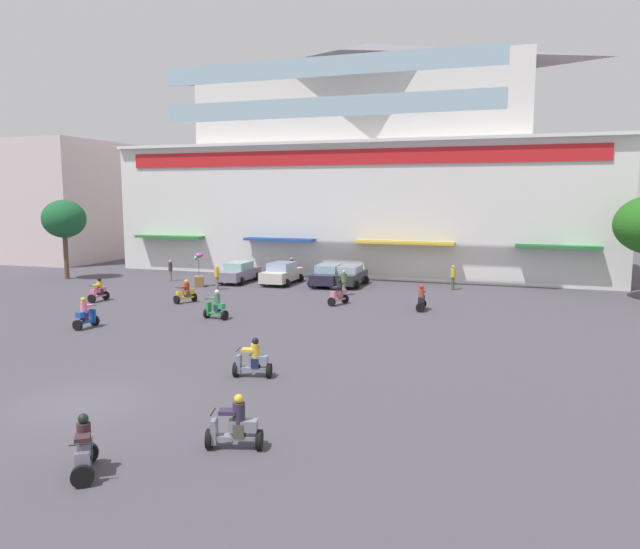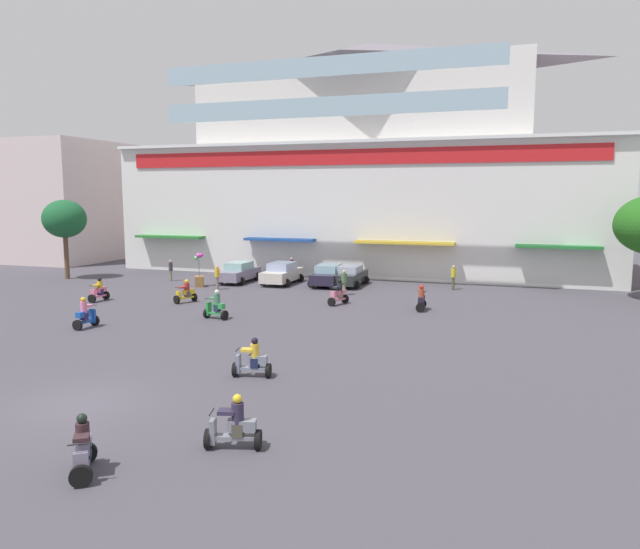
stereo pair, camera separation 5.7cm
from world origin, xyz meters
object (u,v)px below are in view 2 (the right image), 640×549
at_px(parked_car_3, 350,276).
at_px(pedestrian_4, 171,269).
at_px(pedestrian_0, 217,276).
at_px(scooter_rider_1, 252,361).
at_px(parked_car_0, 239,272).
at_px(scooter_rider_9, 85,315).
at_px(pedestrian_1, 292,266).
at_px(scooter_rider_0, 234,427).
at_px(scooter_rider_5, 99,291).
at_px(plaza_tree_0, 64,219).
at_px(scooter_rider_7, 339,294).
at_px(scooter_rider_6, 216,307).
at_px(pedestrian_2, 453,276).
at_px(scooter_rider_3, 421,300).
at_px(pedestrian_3, 344,281).
at_px(parked_car_1, 282,273).
at_px(scooter_rider_8, 83,450).
at_px(parked_car_2, 328,275).
at_px(scooter_rider_2, 186,293).
at_px(balloon_vendor_cart, 199,274).

bearing_deg(parked_car_3, pedestrian_4, -172.21).
bearing_deg(pedestrian_0, scooter_rider_1, -58.24).
relative_size(parked_car_0, pedestrian_0, 2.56).
distance_m(scooter_rider_9, pedestrian_1, 20.11).
distance_m(scooter_rider_0, pedestrian_0, 26.55).
bearing_deg(scooter_rider_5, plaza_tree_0, 140.39).
bearing_deg(scooter_rider_7, pedestrian_4, 160.21).
bearing_deg(scooter_rider_0, scooter_rider_6, 120.00).
height_order(scooter_rider_9, pedestrian_2, pedestrian_2).
xyz_separation_m(scooter_rider_3, pedestrian_3, (-5.63, 3.58, 0.33)).
height_order(plaza_tree_0, pedestrian_4, plaza_tree_0).
bearing_deg(scooter_rider_7, scooter_rider_9, -135.08).
distance_m(parked_car_1, scooter_rider_8, 30.37).
bearing_deg(pedestrian_4, pedestrian_0, -26.21).
bearing_deg(pedestrian_1, parked_car_1, -81.99).
xyz_separation_m(parked_car_2, parked_car_3, (1.56, 0.21, -0.01)).
bearing_deg(plaza_tree_0, parked_car_1, 9.73).
height_order(parked_car_0, scooter_rider_0, parked_car_0).
bearing_deg(scooter_rider_7, scooter_rider_2, -165.67).
xyz_separation_m(scooter_rider_1, scooter_rider_9, (-11.21, 4.64, 0.05)).
relative_size(scooter_rider_0, scooter_rider_5, 1.05).
relative_size(parked_car_1, scooter_rider_0, 2.88).
bearing_deg(pedestrian_4, scooter_rider_5, -86.27).
distance_m(scooter_rider_2, pedestrian_2, 18.12).
relative_size(scooter_rider_6, pedestrian_2, 0.93).
distance_m(parked_car_2, scooter_rider_0, 28.20).
xyz_separation_m(pedestrian_0, pedestrian_4, (-5.41, 2.66, -0.05)).
distance_m(scooter_rider_1, scooter_rider_2, 16.04).
bearing_deg(scooter_rider_0, parked_car_1, 109.69).
relative_size(parked_car_3, scooter_rider_0, 2.72).
bearing_deg(scooter_rider_5, scooter_rider_7, 13.85).
relative_size(scooter_rider_1, scooter_rider_6, 0.92).
relative_size(scooter_rider_2, pedestrian_3, 0.89).
height_order(scooter_rider_8, balloon_vendor_cart, balloon_vendor_cart).
xyz_separation_m(pedestrian_3, pedestrian_4, (-14.38, 2.04, -0.01)).
distance_m(parked_car_3, scooter_rider_2, 12.31).
relative_size(parked_car_0, parked_car_3, 1.05).
distance_m(scooter_rider_8, pedestrian_2, 31.17).
relative_size(scooter_rider_0, scooter_rider_3, 1.04).
bearing_deg(scooter_rider_3, scooter_rider_9, -146.87).
relative_size(parked_car_2, pedestrian_3, 2.76).
bearing_deg(pedestrian_2, parked_car_0, -174.77).
distance_m(parked_car_1, scooter_rider_7, 9.27).
height_order(parked_car_0, pedestrian_1, pedestrian_1).
distance_m(plaza_tree_0, parked_car_1, 17.64).
xyz_separation_m(pedestrian_1, balloon_vendor_cart, (-4.71, -6.20, -0.07)).
bearing_deg(pedestrian_2, balloon_vendor_cart, -166.33).
bearing_deg(parked_car_0, parked_car_3, 5.75).
bearing_deg(scooter_rider_1, parked_car_3, 96.52).
xyz_separation_m(parked_car_0, parked_car_3, (8.41, 0.85, -0.02)).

